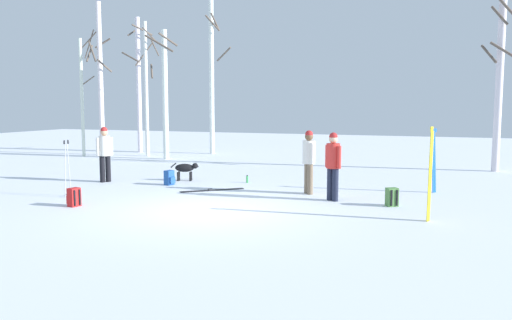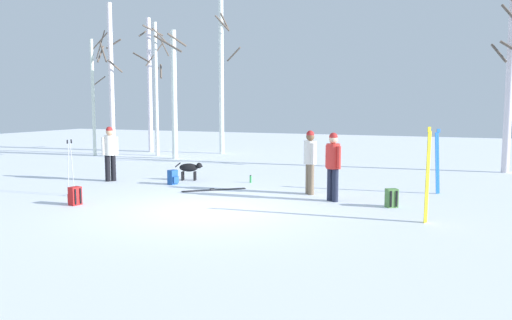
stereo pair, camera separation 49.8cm
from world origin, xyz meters
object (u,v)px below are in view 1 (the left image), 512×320
at_px(birch_tree_0, 82,94).
at_px(birch_tree_3, 146,87).
at_px(backpack_1, 74,197).
at_px(birch_tree_5, 212,75).
at_px(person_2, 309,158).
at_px(birch_tree_4, 165,92).
at_px(ski_poles_0, 67,167).
at_px(backpack_0, 169,178).
at_px(birch_tree_6, 499,78).
at_px(ski_pair_lying_0, 212,190).
at_px(person_0, 105,151).
at_px(person_1, 333,162).
at_px(backpack_2, 392,197).
at_px(dog, 186,169).
at_px(ski_pair_planted_0, 434,161).
at_px(ski_pair_planted_1, 430,174).
at_px(birch_tree_1, 100,78).
at_px(birch_tree_2, 139,82).
at_px(water_bottle_0, 247,179).

height_order(birch_tree_0, birch_tree_3, birch_tree_3).
xyz_separation_m(backpack_1, birch_tree_5, (-2.52, 13.03, 3.61)).
distance_m(person_2, birch_tree_4, 10.53).
xyz_separation_m(ski_poles_0, backpack_0, (1.50, 2.65, -0.58)).
xyz_separation_m(person_2, birch_tree_6, (5.10, 6.89, 2.35)).
distance_m(ski_pair_lying_0, birch_tree_5, 11.54).
bearing_deg(person_0, backpack_0, 4.05).
relative_size(person_1, backpack_2, 3.90).
relative_size(person_2, dog, 1.99).
distance_m(ski_pair_planted_0, ski_pair_planted_1, 3.65).
bearing_deg(dog, birch_tree_1, 143.06).
bearing_deg(backpack_0, birch_tree_2, 127.43).
xyz_separation_m(ski_pair_lying_0, birch_tree_1, (-8.86, 6.89, 3.58)).
relative_size(backpack_0, birch_tree_0, 0.08).
xyz_separation_m(ski_pair_lying_0, birch_tree_0, (-9.65, 6.60, 2.85)).
distance_m(dog, water_bottle_0, 2.01).
bearing_deg(backpack_1, person_2, 37.08).
bearing_deg(dog, birch_tree_0, 147.27).
distance_m(backpack_0, birch_tree_2, 11.51).
xyz_separation_m(backpack_2, birch_tree_4, (-10.42, 7.36, 2.72)).
bearing_deg(backpack_2, birch_tree_4, 144.79).
bearing_deg(birch_tree_4, birch_tree_3, 148.53).
relative_size(person_1, birch_tree_0, 0.30).
bearing_deg(birch_tree_4, person_1, -38.58).
distance_m(ski_poles_0, water_bottle_0, 5.28).
distance_m(backpack_1, birch_tree_1, 12.58).
relative_size(ski_pair_lying_0, birch_tree_3, 0.24).
distance_m(person_0, birch_tree_2, 10.31).
xyz_separation_m(birch_tree_2, birch_tree_4, (2.86, -2.39, -0.56)).
bearing_deg(birch_tree_4, birch_tree_6, 2.17).
relative_size(person_2, ski_pair_planted_0, 0.98).
bearing_deg(birch_tree_5, backpack_2, -47.31).
bearing_deg(person_2, birch_tree_1, 150.76).
xyz_separation_m(ski_pair_lying_0, birch_tree_2, (-8.33, 9.22, 3.48)).
relative_size(person_0, water_bottle_0, 7.15).
xyz_separation_m(ski_pair_lying_0, birch_tree_6, (7.77, 7.33, 3.32)).
bearing_deg(ski_pair_planted_1, water_bottle_0, 146.89).
bearing_deg(birch_tree_2, ski_poles_0, -65.47).
bearing_deg(backpack_1, backpack_0, 82.38).
distance_m(backpack_0, backpack_2, 6.65).
bearing_deg(birch_tree_1, backpack_1, -56.14).
distance_m(backpack_1, water_bottle_0, 5.47).
height_order(person_0, birch_tree_1, birch_tree_1).
bearing_deg(birch_tree_3, ski_pair_planted_1, -36.88).
distance_m(ski_pair_planted_0, birch_tree_4, 12.53).
relative_size(person_0, ski_pair_planted_1, 0.88).
distance_m(person_0, ski_poles_0, 2.59).
height_order(water_bottle_0, birch_tree_0, birch_tree_0).
bearing_deg(birch_tree_4, dog, -54.28).
relative_size(backpack_1, birch_tree_6, 0.07).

